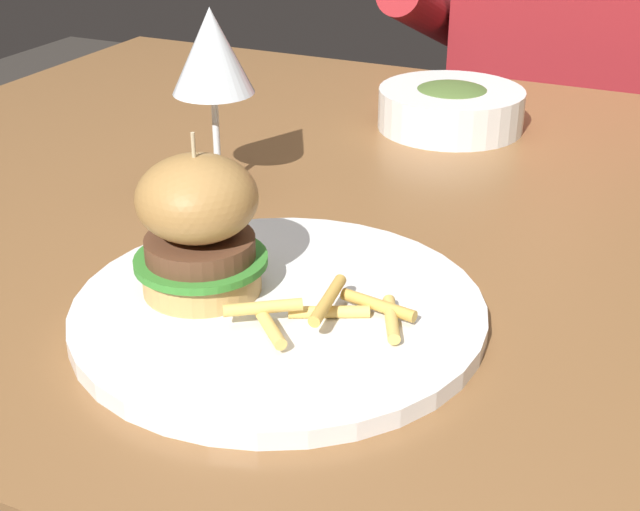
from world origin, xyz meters
The scene contains 7 objects.
dining_table centered at (0.00, 0.00, 0.66)m, with size 1.40×0.97×0.74m.
main_plate centered at (-0.06, -0.24, 0.75)m, with size 0.31×0.31×0.01m, color white.
burger_sandwich centered at (-0.12, -0.25, 0.81)m, with size 0.10×0.10×0.13m.
fries_pile centered at (-0.02, -0.26, 0.76)m, with size 0.12×0.10×0.02m.
wine_glass centered at (-0.23, -0.04, 0.87)m, with size 0.08×0.08×0.18m.
soup_bowl centered at (-0.08, 0.24, 0.77)m, with size 0.17×0.17×0.05m.
diner_person centered at (-0.04, 0.76, 0.56)m, with size 0.51×0.36×1.18m.
Camera 1 is at (0.21, -0.75, 1.08)m, focal length 50.00 mm.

